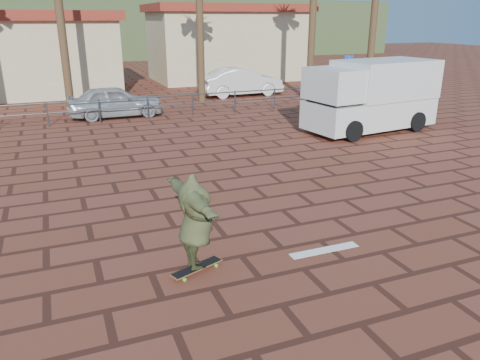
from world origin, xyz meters
name	(u,v)px	position (x,y,z in m)	size (l,w,h in m)	color
ground	(264,231)	(0.00, 0.00, 0.00)	(120.00, 120.00, 0.00)	brown
paint_stripe	(324,250)	(0.70, -1.20, 0.00)	(1.40, 0.22, 0.01)	white
guardrail	(148,104)	(0.00, 12.00, 0.68)	(24.06, 0.06, 1.00)	#47494F
building_west	(3,53)	(-6.00, 22.00, 2.28)	(12.60, 7.60, 4.50)	beige
building_east	(226,42)	(8.00, 24.00, 2.54)	(10.60, 6.60, 5.00)	beige
hill_front	(80,28)	(0.00, 50.00, 3.00)	(70.00, 18.00, 6.00)	#384C28
longboard	(197,268)	(-1.75, -1.07, 0.08)	(1.00, 0.56, 0.10)	olive
skateboarder	(195,222)	(-1.75, -1.07, 0.94)	(2.07, 0.56, 1.69)	#404525
campervan	(372,95)	(7.53, 6.74, 1.38)	(5.31, 2.78, 2.63)	silver
car_silver	(115,101)	(-1.22, 13.00, 0.69)	(1.62, 4.02, 1.37)	#A5A8AC
car_white	(241,82)	(6.10, 16.50, 0.76)	(1.60, 4.60, 1.52)	silver
street_sign	(348,70)	(9.98, 12.00, 1.68)	(0.49, 0.08, 2.40)	gray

